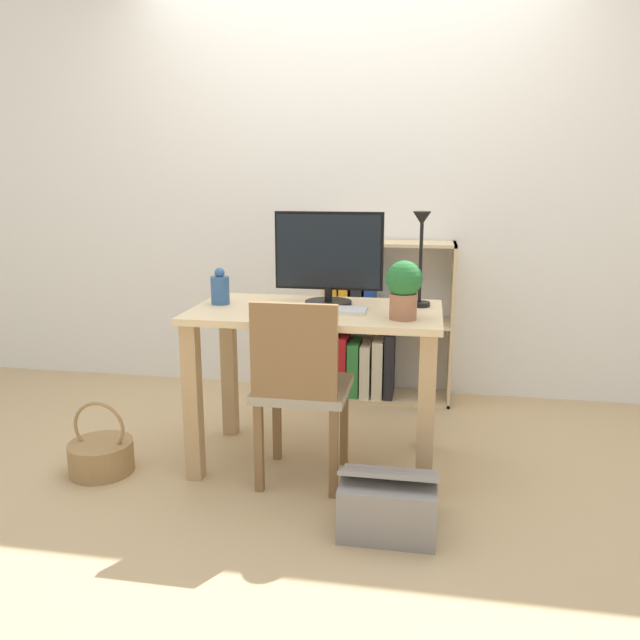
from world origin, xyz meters
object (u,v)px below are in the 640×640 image
object	(u,v)px
desk_lamp	(421,250)
chair	(300,385)
keyboard	(330,310)
bookshelf	(366,330)
storage_box	(388,504)
vase	(220,289)
basket	(101,455)
monitor	(329,256)
potted_plant	(404,287)

from	to	relation	value
desk_lamp	chair	distance (m)	0.80
keyboard	desk_lamp	bearing A→B (deg)	19.20
desk_lamp	bookshelf	world-z (taller)	desk_lamp
desk_lamp	storage_box	xyz separation A→B (m)	(-0.08, -0.63, -0.90)
vase	chair	xyz separation A→B (m)	(0.43, -0.25, -0.36)
storage_box	basket	bearing A→B (deg)	168.51
monitor	bookshelf	bearing A→B (deg)	83.31
basket	monitor	bearing A→B (deg)	21.57
desk_lamp	potted_plant	world-z (taller)	desk_lamp
keyboard	basket	size ratio (longest dim) A/B	0.94
chair	basket	world-z (taller)	chair
bookshelf	storage_box	xyz separation A→B (m)	(0.24, -1.50, -0.31)
monitor	potted_plant	bearing A→B (deg)	-35.91
monitor	potted_plant	xyz separation A→B (m)	(0.36, -0.26, -0.09)
monitor	storage_box	xyz separation A→B (m)	(0.34, -0.66, -0.86)
monitor	chair	world-z (taller)	monitor
desk_lamp	bookshelf	xyz separation A→B (m)	(-0.32, 0.87, -0.59)
monitor	storage_box	world-z (taller)	monitor
monitor	chair	size ratio (longest dim) A/B	0.60
chair	bookshelf	bearing A→B (deg)	83.50
potted_plant	vase	bearing A→B (deg)	168.56
basket	chair	bearing A→B (deg)	3.38
desk_lamp	chair	xyz separation A→B (m)	(-0.49, -0.31, -0.56)
vase	bookshelf	distance (m)	1.17
vase	basket	bearing A→B (deg)	-148.13
bookshelf	basket	distance (m)	1.68
vase	potted_plant	bearing A→B (deg)	-11.44
potted_plant	bookshelf	size ratio (longest dim) A/B	0.26
bookshelf	monitor	bearing A→B (deg)	-96.69
keyboard	storage_box	size ratio (longest dim) A/B	0.86
vase	keyboard	bearing A→B (deg)	-8.44
keyboard	vase	size ratio (longest dim) A/B	1.87
vase	storage_box	distance (m)	1.24
keyboard	potted_plant	world-z (taller)	potted_plant
chair	bookshelf	world-z (taller)	bookshelf
monitor	keyboard	world-z (taller)	monitor
basket	bookshelf	bearing A→B (deg)	48.37
vase	desk_lamp	size ratio (longest dim) A/B	0.39
basket	desk_lamp	bearing A→B (deg)	14.38
potted_plant	basket	size ratio (longest dim) A/B	0.72
bookshelf	keyboard	bearing A→B (deg)	-93.69
monitor	storage_box	size ratio (longest dim) A/B	1.36
chair	basket	distance (m)	1.00
chair	keyboard	bearing A→B (deg)	61.28
potted_plant	basket	bearing A→B (deg)	-174.37
bookshelf	vase	bearing A→B (deg)	-122.98
chair	basket	size ratio (longest dim) A/B	2.46
chair	storage_box	bearing A→B (deg)	-37.20
monitor	potted_plant	size ratio (longest dim) A/B	2.04
storage_box	potted_plant	bearing A→B (deg)	87.25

